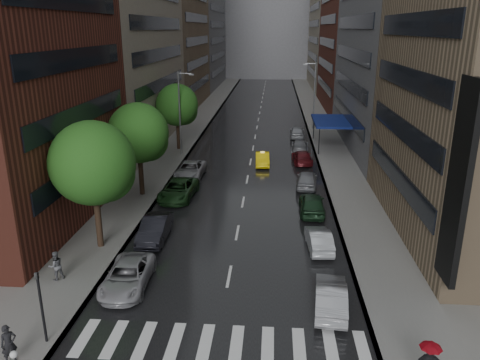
# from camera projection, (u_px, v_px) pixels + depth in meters

# --- Properties ---
(ground) EXTENTS (220.00, 220.00, 0.00)m
(ground) POSITION_uv_depth(u_px,v_px,m) (221.00, 318.00, 22.91)
(ground) COLOR gray
(ground) RESTS_ON ground
(road) EXTENTS (14.00, 140.00, 0.01)m
(road) POSITION_uv_depth(u_px,v_px,m) (258.00, 122.00, 70.31)
(road) COLOR black
(road) RESTS_ON ground
(sidewalk_left) EXTENTS (4.00, 140.00, 0.15)m
(sidewalk_left) POSITION_uv_depth(u_px,v_px,m) (199.00, 121.00, 70.91)
(sidewalk_left) COLOR gray
(sidewalk_left) RESTS_ON ground
(sidewalk_right) EXTENTS (4.00, 140.00, 0.15)m
(sidewalk_right) POSITION_uv_depth(u_px,v_px,m) (318.00, 122.00, 69.67)
(sidewalk_right) COLOR gray
(sidewalk_right) RESTS_ON ground
(crosswalk) EXTENTS (13.15, 2.80, 0.01)m
(crosswalk) POSITION_uv_depth(u_px,v_px,m) (221.00, 344.00, 20.99)
(crosswalk) COLOR silver
(crosswalk) RESTS_ON ground
(buildings_left) EXTENTS (8.00, 108.00, 38.00)m
(buildings_left) POSITION_uv_depth(u_px,v_px,m) (167.00, 11.00, 74.72)
(buildings_left) COLOR maroon
(buildings_left) RESTS_ON ground
(buildings_right) EXTENTS (8.05, 109.10, 36.00)m
(buildings_right) POSITION_uv_depth(u_px,v_px,m) (359.00, 17.00, 70.97)
(buildings_right) COLOR #937A5B
(buildings_right) RESTS_ON ground
(building_far) EXTENTS (40.00, 14.00, 32.00)m
(building_far) POSITION_uv_depth(u_px,v_px,m) (267.00, 18.00, 129.82)
(building_far) COLOR slate
(building_far) RESTS_ON ground
(tree_near) EXTENTS (5.21, 5.21, 8.30)m
(tree_near) POSITION_uv_depth(u_px,v_px,m) (93.00, 163.00, 28.42)
(tree_near) COLOR #382619
(tree_near) RESTS_ON ground
(tree_mid) EXTENTS (4.94, 4.94, 7.87)m
(tree_mid) POSITION_uv_depth(u_px,v_px,m) (138.00, 133.00, 37.90)
(tree_mid) COLOR #382619
(tree_mid) RESTS_ON ground
(tree_far) EXTENTS (4.77, 4.77, 7.60)m
(tree_far) POSITION_uv_depth(u_px,v_px,m) (177.00, 105.00, 52.81)
(tree_far) COLOR #382619
(tree_far) RESTS_ON ground
(taxi) EXTENTS (1.56, 4.02, 1.31)m
(taxi) POSITION_uv_depth(u_px,v_px,m) (262.00, 159.00, 48.14)
(taxi) COLOR yellow
(taxi) RESTS_ON ground
(parked_cars_left) EXTENTS (2.89, 24.94, 1.53)m
(parked_cars_left) POSITION_uv_depth(u_px,v_px,m) (171.00, 203.00, 35.86)
(parked_cars_left) COLOR #96959A
(parked_cars_left) RESTS_ON ground
(parked_cars_right) EXTENTS (2.18, 43.21, 1.58)m
(parked_cars_right) POSITION_uv_depth(u_px,v_px,m) (306.00, 174.00, 42.84)
(parked_cars_right) COLOR gray
(parked_cars_right) RESTS_ON ground
(ped_bag_walker) EXTENTS (0.75, 0.74, 1.74)m
(ped_bag_walker) POSITION_uv_depth(u_px,v_px,m) (9.00, 345.00, 19.41)
(ped_bag_walker) COLOR black
(ped_bag_walker) RESTS_ON sidewalk_left
(ped_black_umbrella) EXTENTS (1.04, 1.03, 2.09)m
(ped_black_umbrella) POSITION_uv_depth(u_px,v_px,m) (55.00, 259.00, 25.74)
(ped_black_umbrella) COLOR #55555A
(ped_black_umbrella) RESTS_ON sidewalk_left
(traffic_light) EXTENTS (0.18, 0.15, 3.45)m
(traffic_light) POSITION_uv_depth(u_px,v_px,m) (41.00, 301.00, 20.32)
(traffic_light) COLOR black
(traffic_light) RESTS_ON sidewalk_left
(street_lamp_left) EXTENTS (1.74, 0.22, 9.00)m
(street_lamp_left) POSITION_uv_depth(u_px,v_px,m) (180.00, 112.00, 50.37)
(street_lamp_left) COLOR gray
(street_lamp_left) RESTS_ON sidewalk_left
(street_lamp_right) EXTENTS (1.74, 0.22, 9.00)m
(street_lamp_right) POSITION_uv_depth(u_px,v_px,m) (314.00, 94.00, 63.52)
(street_lamp_right) COLOR gray
(street_lamp_right) RESTS_ON sidewalk_right
(awning) EXTENTS (4.00, 8.00, 3.12)m
(awning) POSITION_uv_depth(u_px,v_px,m) (331.00, 121.00, 54.50)
(awning) COLOR navy
(awning) RESTS_ON sidewalk_right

